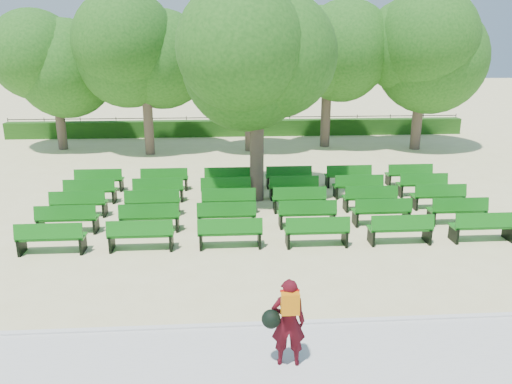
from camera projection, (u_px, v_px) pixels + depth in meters
ground at (255, 217)px, 15.42m from camera, size 120.00×120.00×0.00m
paving at (285, 363)px, 8.34m from camera, size 30.00×2.20×0.06m
curb at (277, 325)px, 9.43m from camera, size 30.00×0.12×0.10m
hedge at (239, 128)px, 28.66m from camera, size 26.00×0.70×0.90m
fence at (239, 134)px, 29.18m from camera, size 26.00×0.10×1.02m
tree_line at (242, 150)px, 24.97m from camera, size 21.80×6.80×7.04m
bench_array at (263, 210)px, 15.81m from camera, size 1.70×0.61×1.06m
tree_among at (257, 63)px, 15.79m from camera, size 4.97×4.97×6.81m
person at (287, 321)px, 8.05m from camera, size 0.73×0.45×1.53m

